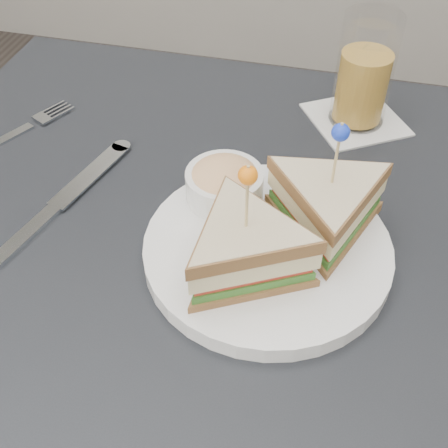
% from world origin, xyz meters
% --- Properties ---
extents(table, '(0.80, 0.80, 0.75)m').
position_xyz_m(table, '(0.00, 0.00, 0.67)').
color(table, black).
rests_on(table, ground).
extents(plate_meal, '(0.28, 0.26, 0.14)m').
position_xyz_m(plate_meal, '(0.06, 0.03, 0.79)').
color(plate_meal, white).
rests_on(plate_meal, table).
extents(cutlery_fork, '(0.10, 0.16, 0.01)m').
position_xyz_m(cutlery_fork, '(-0.29, 0.16, 0.75)').
color(cutlery_fork, '#B5BBC0').
rests_on(cutlery_fork, table).
extents(cutlery_knife, '(0.07, 0.23, 0.01)m').
position_xyz_m(cutlery_knife, '(-0.18, 0.04, 0.75)').
color(cutlery_knife, silver).
rests_on(cutlery_knife, table).
extents(drink_set, '(0.15, 0.15, 0.14)m').
position_xyz_m(drink_set, '(0.12, 0.29, 0.81)').
color(drink_set, silver).
rests_on(drink_set, table).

